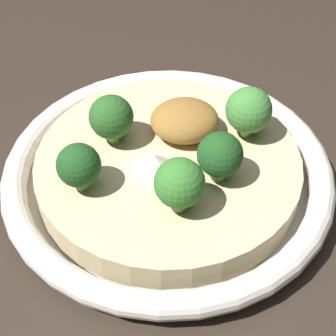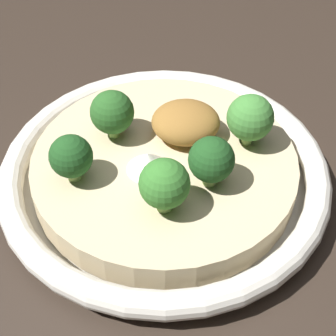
% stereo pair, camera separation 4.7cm
% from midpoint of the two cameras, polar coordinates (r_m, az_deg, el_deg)
% --- Properties ---
extents(ground_plane, '(6.00, 6.00, 0.00)m').
position_cam_midpoint_polar(ground_plane, '(0.48, -2.76, -2.05)').
color(ground_plane, '#2D231C').
extents(risotto_bowl, '(0.30, 0.30, 0.04)m').
position_cam_midpoint_polar(risotto_bowl, '(0.47, -2.84, -0.49)').
color(risotto_bowl, silver).
rests_on(risotto_bowl, ground_plane).
extents(cheese_sprinkle, '(0.04, 0.04, 0.02)m').
position_cam_midpoint_polar(cheese_sprinkle, '(0.44, -4.56, 0.42)').
color(cheese_sprinkle, white).
rests_on(cheese_sprinkle, risotto_bowl).
extents(crispy_onion_garnish, '(0.06, 0.06, 0.03)m').
position_cam_midpoint_polar(crispy_onion_garnish, '(0.47, -1.01, 5.18)').
color(crispy_onion_garnish, olive).
rests_on(crispy_onion_garnish, risotto_bowl).
extents(broccoli_back_right, '(0.04, 0.04, 0.05)m').
position_cam_midpoint_polar(broccoli_back_right, '(0.46, 6.09, 6.23)').
color(broccoli_back_right, '#84A856').
rests_on(broccoli_back_right, risotto_bowl).
extents(broccoli_front, '(0.04, 0.04, 0.05)m').
position_cam_midpoint_polar(broccoli_front, '(0.40, -2.27, -1.96)').
color(broccoli_front, '#759E4C').
rests_on(broccoli_front, risotto_bowl).
extents(broccoli_right, '(0.04, 0.04, 0.05)m').
position_cam_midpoint_polar(broccoli_right, '(0.42, 2.63, 1.25)').
color(broccoli_right, '#84A856').
rests_on(broccoli_right, risotto_bowl).
extents(broccoli_front_left, '(0.04, 0.04, 0.04)m').
position_cam_midpoint_polar(broccoli_front_left, '(0.42, -12.98, 0.07)').
color(broccoli_front_left, '#84A856').
rests_on(broccoli_front_left, risotto_bowl).
extents(broccoli_back_left, '(0.04, 0.04, 0.05)m').
position_cam_midpoint_polar(broccoli_back_left, '(0.46, -9.22, 5.42)').
color(broccoli_back_left, '#759E4C').
rests_on(broccoli_back_left, risotto_bowl).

